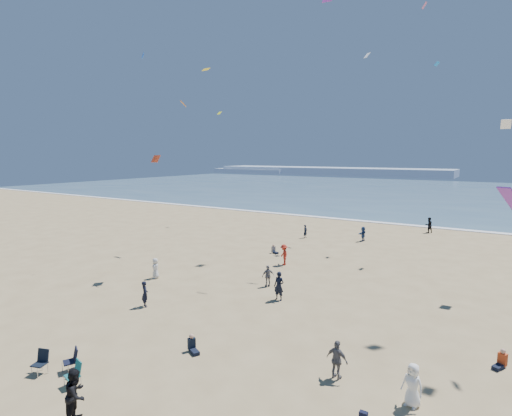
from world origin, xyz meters
The scene contains 11 objects.
ground centered at (0.00, 0.00, 0.00)m, with size 220.00×220.00×0.00m, color tan.
ocean centered at (0.00, 95.00, 0.03)m, with size 220.00×100.00×0.06m, color #476B84.
surf_line centered at (0.00, 45.00, 0.04)m, with size 220.00×1.20×0.08m, color white.
headland_far centered at (-60.00, 170.00, 1.60)m, with size 110.00×20.00×3.20m, color #7A8EA8.
headland_near centered at (-100.00, 165.00, 1.00)m, with size 40.00×14.00×2.00m, color #7A8EA8.
standing_flyers centered at (5.96, 16.08, 0.86)m, with size 29.18×46.26×1.88m.
seated_group centered at (2.93, 6.33, 0.42)m, with size 19.51×27.93×0.84m.
chair_cluster centered at (-2.28, -0.41, 0.50)m, with size 2.75×1.58×1.00m.
black_backpack centered at (-1.77, -0.15, 0.19)m, with size 0.30×0.22×0.38m, color black.
navy_bag centered at (9.20, 3.61, 0.17)m, with size 0.28×0.18×0.34m, color black.
kites_aloft centered at (9.41, 13.20, 14.62)m, with size 48.48×41.73×29.09m.
Camera 1 is at (12.89, -9.15, 9.18)m, focal length 28.00 mm.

